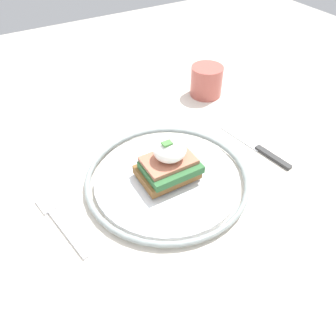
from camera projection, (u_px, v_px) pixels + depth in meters
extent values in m
plane|color=#B2ADA3|center=(177.00, 331.00, 1.10)|extent=(6.00, 6.00, 0.00)
cube|color=beige|center=(185.00, 180.00, 0.61)|extent=(1.00, 0.90, 0.03)
cylinder|color=beige|center=(224.00, 144.00, 1.27)|extent=(0.06, 0.06, 0.71)
cylinder|color=silver|center=(168.00, 180.00, 0.58)|extent=(0.26, 0.26, 0.01)
torus|color=gray|center=(168.00, 178.00, 0.57)|extent=(0.29, 0.29, 0.01)
cube|color=brown|center=(168.00, 173.00, 0.56)|extent=(0.10, 0.07, 0.02)
cube|color=#2D6033|center=(171.00, 167.00, 0.55)|extent=(0.09, 0.07, 0.01)
cube|color=#AD664C|center=(169.00, 161.00, 0.55)|extent=(0.09, 0.06, 0.01)
ellipsoid|color=white|center=(171.00, 152.00, 0.53)|extent=(0.06, 0.05, 0.03)
cube|color=#47843D|center=(168.00, 144.00, 0.52)|extent=(0.02, 0.01, 0.00)
cube|color=silver|center=(67.00, 233.00, 0.50)|extent=(0.03, 0.11, 0.00)
cube|color=silver|center=(46.00, 205.00, 0.54)|extent=(0.03, 0.04, 0.00)
cube|color=#2D2D2D|center=(273.00, 157.00, 0.62)|extent=(0.02, 0.08, 0.01)
cube|color=silver|center=(240.00, 137.00, 0.67)|extent=(0.03, 0.11, 0.00)
cylinder|color=#AD5147|center=(206.00, 81.00, 0.77)|extent=(0.08, 0.08, 0.07)
cylinder|color=gold|center=(208.00, 68.00, 0.75)|extent=(0.07, 0.07, 0.00)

